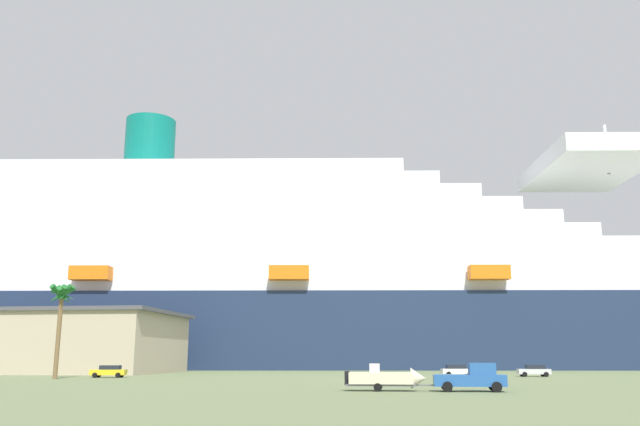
# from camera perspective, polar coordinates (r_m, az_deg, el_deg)

# --- Properties ---
(ground_plane) EXTENTS (600.00, 600.00, 0.00)m
(ground_plane) POSITION_cam_1_polar(r_m,az_deg,el_deg) (108.26, 3.23, -13.76)
(ground_plane) COLOR #66754C
(cruise_ship) EXTENTS (273.80, 54.07, 64.04)m
(cruise_ship) POSITION_cam_1_polar(r_m,az_deg,el_deg) (150.16, -3.30, -6.53)
(cruise_ship) COLOR #1E2D4C
(cruise_ship) RESTS_ON ground_plane
(terminal_building) EXTENTS (51.38, 26.98, 10.12)m
(terminal_building) POSITION_cam_1_polar(r_m,az_deg,el_deg) (124.11, -24.19, -10.19)
(terminal_building) COLOR #B7A88C
(terminal_building) RESTS_ON ground_plane
(pickup_truck) EXTENTS (5.65, 2.40, 2.20)m
(pickup_truck) POSITION_cam_1_polar(r_m,az_deg,el_deg) (54.92, 13.10, -13.77)
(pickup_truck) COLOR #2659A5
(pickup_truck) RESTS_ON ground_plane
(small_boat_on_trailer) EXTENTS (7.19, 2.07, 2.15)m
(small_boat_on_trailer) POSITION_cam_1_polar(r_m,az_deg,el_deg) (54.68, 6.01, -14.10)
(small_boat_on_trailer) COLOR #595960
(small_boat_on_trailer) RESTS_ON ground_plane
(palm_tree) EXTENTS (3.37, 3.45, 11.70)m
(palm_tree) POSITION_cam_1_polar(r_m,az_deg,el_deg) (89.30, -21.54, -7.14)
(palm_tree) COLOR brown
(palm_tree) RESTS_ON ground_plane
(parked_car_white_van) EXTENTS (4.69, 2.49, 1.58)m
(parked_car_white_van) POSITION_cam_1_polar(r_m,az_deg,el_deg) (96.60, 11.81, -13.20)
(parked_car_white_van) COLOR white
(parked_car_white_van) RESTS_ON ground_plane
(parked_car_yellow_taxi) EXTENTS (4.74, 2.67, 1.58)m
(parked_car_yellow_taxi) POSITION_cam_1_polar(r_m,az_deg,el_deg) (92.85, -17.84, -12.93)
(parked_car_yellow_taxi) COLOR yellow
(parked_car_yellow_taxi) RESTS_ON ground_plane
(parked_car_silver_sedan) EXTENTS (4.34, 2.07, 1.58)m
(parked_car_silver_sedan) POSITION_cam_1_polar(r_m,az_deg,el_deg) (97.20, 18.08, -12.86)
(parked_car_silver_sedan) COLOR silver
(parked_car_silver_sedan) RESTS_ON ground_plane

